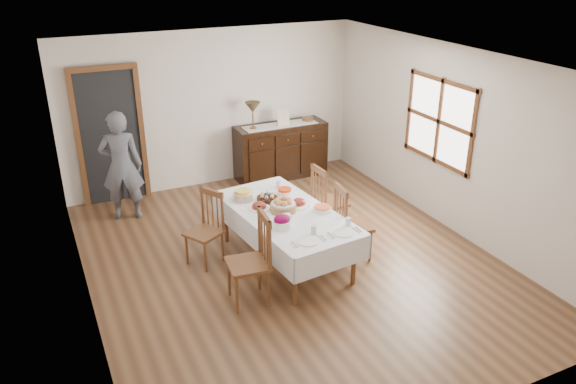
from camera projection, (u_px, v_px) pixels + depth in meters
name	position (u px, v px, depth m)	size (l,w,h in m)	color
ground	(291.00, 261.00, 7.37)	(6.00, 6.00, 0.00)	brown
room_shell	(266.00, 134.00, 7.00)	(5.02, 6.02, 2.65)	white
dining_table	(286.00, 218.00, 7.11)	(1.29, 2.20, 0.72)	white
chair_left_near	(253.00, 259.00, 6.35)	(0.50, 0.50, 1.09)	brown
chair_left_far	(206.00, 227.00, 7.18)	(0.55, 0.55, 0.97)	brown
chair_right_near	(350.00, 222.00, 7.23)	(0.49, 0.49, 1.04)	brown
chair_right_far	(327.00, 199.00, 7.89)	(0.44, 0.44, 1.02)	brown
sideboard	(281.00, 151.00, 9.85)	(1.60, 0.58, 0.96)	black
person	(121.00, 162.00, 8.19)	(0.56, 0.36, 1.78)	#4F515B
bread_basket	(283.00, 206.00, 7.05)	(0.33, 0.33, 0.18)	olive
egg_basket	(267.00, 198.00, 7.35)	(0.28, 0.28, 0.11)	black
ham_platter_a	(259.00, 207.00, 7.14)	(0.28, 0.28, 0.11)	white
ham_platter_b	(299.00, 203.00, 7.23)	(0.33, 0.33, 0.11)	white
beet_bowl	(282.00, 222.00, 6.65)	(0.23, 0.23, 0.17)	white
carrot_bowl	(285.00, 191.00, 7.54)	(0.20, 0.20, 0.08)	white
pineapple_bowl	(243.00, 195.00, 7.37)	(0.26, 0.26, 0.14)	#CBA78E
casserole_dish	(322.00, 209.00, 7.07)	(0.23, 0.23, 0.07)	white
butter_dish	(285.00, 217.00, 6.85)	(0.15, 0.10, 0.07)	white
setting_left	(310.00, 237.00, 6.41)	(0.43, 0.31, 0.10)	white
setting_right	(345.00, 229.00, 6.60)	(0.43, 0.31, 0.10)	white
glass_far_a	(250.00, 192.00, 7.50)	(0.07, 0.07, 0.10)	silver
glass_far_b	(278.00, 184.00, 7.74)	(0.07, 0.07, 0.10)	silver
runner	(280.00, 125.00, 9.61)	(1.30, 0.35, 0.01)	silver
table_lamp	(253.00, 108.00, 9.29)	(0.26, 0.26, 0.46)	brown
picture_frame	(283.00, 117.00, 9.56)	(0.22, 0.08, 0.28)	beige
deco_bowl	(308.00, 119.00, 9.85)	(0.20, 0.20, 0.06)	brown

